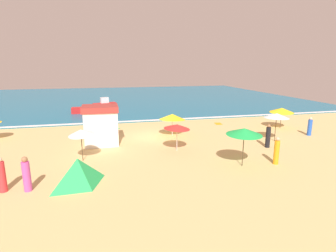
{
  "coord_description": "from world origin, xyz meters",
  "views": [
    {
      "loc": [
        -3.67,
        -21.27,
        5.93
      ],
      "look_at": [
        1.51,
        0.27,
        0.8
      ],
      "focal_mm": 28.33,
      "sensor_mm": 36.0,
      "label": 1
    }
  ],
  "objects_px": {
    "beach_umbrella_4": "(81,132)",
    "beachgoer_0": "(1,176)",
    "beachgoer_1": "(268,137)",
    "beachgoer_4": "(310,127)",
    "beach_tent": "(78,172)",
    "beach_umbrella_1": "(244,132)",
    "beachgoer_3": "(26,175)",
    "beach_umbrella_8": "(177,127)",
    "small_boat_0": "(82,110)",
    "beach_umbrella_5": "(277,116)",
    "beachgoer_2": "(277,151)",
    "lifeguard_cabana": "(101,125)",
    "small_boat_1": "(105,104)",
    "beach_umbrella_7": "(172,117)",
    "beach_umbrella_3": "(282,110)"
  },
  "relations": [
    {
      "from": "beach_umbrella_5",
      "to": "beachgoer_1",
      "type": "height_order",
      "value": "beach_umbrella_5"
    },
    {
      "from": "beach_umbrella_5",
      "to": "beachgoer_3",
      "type": "bearing_deg",
      "value": -164.17
    },
    {
      "from": "beach_tent",
      "to": "beach_umbrella_1",
      "type": "bearing_deg",
      "value": 2.9
    },
    {
      "from": "beach_umbrella_1",
      "to": "beach_umbrella_8",
      "type": "relative_size",
      "value": 0.97
    },
    {
      "from": "beach_umbrella_7",
      "to": "beach_tent",
      "type": "xyz_separation_m",
      "value": [
        -6.94,
        -8.13,
        -0.95
      ]
    },
    {
      "from": "beach_tent",
      "to": "beachgoer_3",
      "type": "height_order",
      "value": "beachgoer_3"
    },
    {
      "from": "beach_umbrella_7",
      "to": "beachgoer_3",
      "type": "height_order",
      "value": "beach_umbrella_7"
    },
    {
      "from": "beachgoer_0",
      "to": "small_boat_0",
      "type": "distance_m",
      "value": 20.87
    },
    {
      "from": "beachgoer_0",
      "to": "beachgoer_3",
      "type": "relative_size",
      "value": 1.0
    },
    {
      "from": "beach_umbrella_8",
      "to": "beachgoer_0",
      "type": "relative_size",
      "value": 1.4
    },
    {
      "from": "beach_umbrella_3",
      "to": "beachgoer_1",
      "type": "height_order",
      "value": "beach_umbrella_3"
    },
    {
      "from": "beach_umbrella_3",
      "to": "beachgoer_2",
      "type": "height_order",
      "value": "beach_umbrella_3"
    },
    {
      "from": "beach_umbrella_1",
      "to": "beach_tent",
      "type": "relative_size",
      "value": 0.86
    },
    {
      "from": "beach_umbrella_7",
      "to": "beachgoer_4",
      "type": "distance_m",
      "value": 11.82
    },
    {
      "from": "lifeguard_cabana",
      "to": "small_boat_0",
      "type": "bearing_deg",
      "value": 99.78
    },
    {
      "from": "beach_umbrella_7",
      "to": "beachgoer_3",
      "type": "bearing_deg",
      "value": -138.53
    },
    {
      "from": "beach_tent",
      "to": "small_boat_0",
      "type": "xyz_separation_m",
      "value": [
        -1.3,
        20.88,
        -0.26
      ]
    },
    {
      "from": "beachgoer_1",
      "to": "beachgoer_2",
      "type": "height_order",
      "value": "beachgoer_1"
    },
    {
      "from": "beach_umbrella_4",
      "to": "beach_umbrella_5",
      "type": "relative_size",
      "value": 0.83
    },
    {
      "from": "beach_umbrella_8",
      "to": "beachgoer_2",
      "type": "xyz_separation_m",
      "value": [
        5.2,
        -3.9,
        -0.93
      ]
    },
    {
      "from": "beachgoer_1",
      "to": "beach_umbrella_8",
      "type": "bearing_deg",
      "value": 173.24
    },
    {
      "from": "beachgoer_1",
      "to": "beachgoer_4",
      "type": "bearing_deg",
      "value": 21.5
    },
    {
      "from": "lifeguard_cabana",
      "to": "beach_tent",
      "type": "distance_m",
      "value": 7.1
    },
    {
      "from": "beachgoer_3",
      "to": "beachgoer_4",
      "type": "bearing_deg",
      "value": 15.1
    },
    {
      "from": "beachgoer_0",
      "to": "beach_umbrella_5",
      "type": "bearing_deg",
      "value": 14.31
    },
    {
      "from": "beach_umbrella_5",
      "to": "small_boat_0",
      "type": "bearing_deg",
      "value": 134.28
    },
    {
      "from": "beach_umbrella_7",
      "to": "small_boat_1",
      "type": "distance_m",
      "value": 17.72
    },
    {
      "from": "beachgoer_1",
      "to": "small_boat_0",
      "type": "height_order",
      "value": "beachgoer_1"
    },
    {
      "from": "beach_umbrella_1",
      "to": "beachgoer_0",
      "type": "bearing_deg",
      "value": -178.46
    },
    {
      "from": "small_boat_1",
      "to": "beach_umbrella_8",
      "type": "bearing_deg",
      "value": -76.96
    },
    {
      "from": "beach_tent",
      "to": "beachgoer_3",
      "type": "bearing_deg",
      "value": -178.46
    },
    {
      "from": "beachgoer_1",
      "to": "beachgoer_3",
      "type": "distance_m",
      "value": 15.67
    },
    {
      "from": "beach_umbrella_3",
      "to": "beachgoer_1",
      "type": "distance_m",
      "value": 7.03
    },
    {
      "from": "beach_umbrella_4",
      "to": "beachgoer_0",
      "type": "xyz_separation_m",
      "value": [
        -3.4,
        -3.53,
        -1.04
      ]
    },
    {
      "from": "beach_umbrella_7",
      "to": "beach_tent",
      "type": "distance_m",
      "value": 10.73
    },
    {
      "from": "small_boat_1",
      "to": "beach_umbrella_4",
      "type": "bearing_deg",
      "value": -94.07
    },
    {
      "from": "beach_umbrella_8",
      "to": "beach_tent",
      "type": "height_order",
      "value": "beach_umbrella_8"
    },
    {
      "from": "small_boat_1",
      "to": "beach_umbrella_3",
      "type": "bearing_deg",
      "value": -45.36
    },
    {
      "from": "beachgoer_1",
      "to": "beachgoer_3",
      "type": "xyz_separation_m",
      "value": [
        -15.28,
        -3.44,
        0.01
      ]
    },
    {
      "from": "lifeguard_cabana",
      "to": "beach_umbrella_4",
      "type": "height_order",
      "value": "lifeguard_cabana"
    },
    {
      "from": "beach_umbrella_7",
      "to": "beachgoer_3",
      "type": "distance_m",
      "value": 12.4
    },
    {
      "from": "beach_umbrella_1",
      "to": "beachgoer_0",
      "type": "xyz_separation_m",
      "value": [
        -12.78,
        -0.34,
        -1.32
      ]
    },
    {
      "from": "beach_umbrella_5",
      "to": "beachgoer_2",
      "type": "distance_m",
      "value": 5.5
    },
    {
      "from": "beachgoer_4",
      "to": "beachgoer_3",
      "type": "bearing_deg",
      "value": -164.9
    },
    {
      "from": "beach_umbrella_1",
      "to": "beach_umbrella_4",
      "type": "height_order",
      "value": "beach_umbrella_1"
    },
    {
      "from": "beachgoer_0",
      "to": "beachgoer_4",
      "type": "bearing_deg",
      "value": 13.88
    },
    {
      "from": "beach_umbrella_7",
      "to": "beachgoer_0",
      "type": "distance_m",
      "value": 13.16
    },
    {
      "from": "beach_umbrella_1",
      "to": "beach_umbrella_4",
      "type": "relative_size",
      "value": 1.06
    },
    {
      "from": "beachgoer_1",
      "to": "lifeguard_cabana",
      "type": "bearing_deg",
      "value": 163.18
    },
    {
      "from": "beach_umbrella_1",
      "to": "beach_umbrella_7",
      "type": "distance_m",
      "value": 8.03
    }
  ]
}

